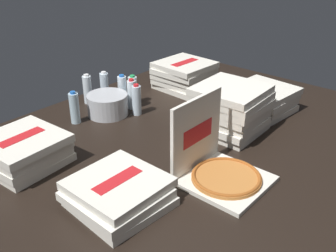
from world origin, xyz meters
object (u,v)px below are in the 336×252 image
object	(u,v)px
pizza_stack_left_far	(230,109)
water_bottle_5	(132,94)
water_bottle_4	(75,108)
ice_bucket	(108,105)
pizza_stack_left_mid	(185,75)
pizza_stack_left_near	(262,99)
water_bottle_2	(133,90)
pizza_stack_center_near	(23,151)
pizza_stack_center_far	(118,193)
water_bottle_3	(105,86)
water_bottle_6	(88,89)
open_pizza_box	(218,166)
water_bottle_1	(137,100)
water_bottle_0	(122,90)

from	to	relation	value
pizza_stack_left_far	water_bottle_5	size ratio (longest dim) A/B	1.93
water_bottle_4	ice_bucket	bearing A→B (deg)	-16.49
pizza_stack_left_mid	pizza_stack_left_near	xyz separation A→B (m)	(0.01, -0.73, -0.02)
pizza_stack_left_near	water_bottle_2	bearing A→B (deg)	123.47
pizza_stack_center_near	water_bottle_5	world-z (taller)	water_bottle_5
water_bottle_5	pizza_stack_center_far	bearing A→B (deg)	-137.74
water_bottle_3	ice_bucket	bearing A→B (deg)	-126.96
water_bottle_5	water_bottle_6	xyz separation A→B (m)	(-0.15, 0.33, 0.00)
pizza_stack_center_far	ice_bucket	world-z (taller)	ice_bucket
pizza_stack_center_far	water_bottle_6	bearing A→B (deg)	57.52
pizza_stack_left_mid	water_bottle_4	xyz separation A→B (m)	(-1.03, 0.16, -0.00)
water_bottle_4	water_bottle_5	distance (m)	0.45
pizza_stack_left_near	water_bottle_3	world-z (taller)	water_bottle_3
open_pizza_box	water_bottle_6	distance (m)	1.38
pizza_stack_left_far	pizza_stack_left_near	world-z (taller)	pizza_stack_left_far
pizza_stack_left_near	water_bottle_6	xyz separation A→B (m)	(-0.76, 1.10, 0.02)
ice_bucket	water_bottle_6	world-z (taller)	water_bottle_6
open_pizza_box	water_bottle_2	xyz separation A→B (m)	(0.42, 1.08, 0.03)
pizza_stack_left_near	water_bottle_6	bearing A→B (deg)	124.50
pizza_stack_left_far	water_bottle_4	bearing A→B (deg)	123.94
water_bottle_1	water_bottle_0	bearing A→B (deg)	72.81
pizza_stack_left_near	water_bottle_1	xyz separation A→B (m)	(-0.66, 0.66, 0.02)
pizza_stack_center_near	water_bottle_0	distance (m)	1.01
water_bottle_4	water_bottle_1	bearing A→B (deg)	-30.81
pizza_stack_center_far	water_bottle_5	bearing A→B (deg)	42.26
water_bottle_0	water_bottle_3	xyz separation A→B (m)	(-0.04, 0.16, 0.00)
pizza_stack_center_near	pizza_stack_left_far	distance (m)	1.32
pizza_stack_left_far	pizza_stack_left_near	bearing A→B (deg)	0.05
water_bottle_3	water_bottle_6	distance (m)	0.14
pizza_stack_left_near	water_bottle_0	world-z (taller)	water_bottle_0
water_bottle_3	water_bottle_6	bearing A→B (deg)	157.53
open_pizza_box	water_bottle_6	bearing A→B (deg)	81.29
pizza_stack_center_far	water_bottle_6	distance (m)	1.33
pizza_stack_center_near	ice_bucket	distance (m)	0.79
water_bottle_3	water_bottle_5	xyz separation A→B (m)	(0.03, -0.28, 0.00)
open_pizza_box	water_bottle_4	distance (m)	1.16
pizza_stack_left_far	water_bottle_0	size ratio (longest dim) A/B	1.93
water_bottle_4	water_bottle_6	bearing A→B (deg)	36.69
water_bottle_2	ice_bucket	bearing A→B (deg)	179.89
water_bottle_4	pizza_stack_left_mid	bearing A→B (deg)	-8.77
pizza_stack_left_far	ice_bucket	distance (m)	0.90
pizza_stack_center_far	water_bottle_2	xyz separation A→B (m)	(0.93, 0.84, 0.04)
pizza_stack_left_far	water_bottle_6	distance (m)	1.14
ice_bucket	water_bottle_4	bearing A→B (deg)	163.51
water_bottle_4	water_bottle_6	world-z (taller)	same
open_pizza_box	pizza_stack_left_mid	distance (m)	1.38
open_pizza_box	pizza_stack_center_near	distance (m)	1.11
water_bottle_3	pizza_stack_center_far	bearing A→B (deg)	-128.23
pizza_stack_center_far	water_bottle_4	bearing A→B (deg)	64.66
water_bottle_0	ice_bucket	bearing A→B (deg)	-162.06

